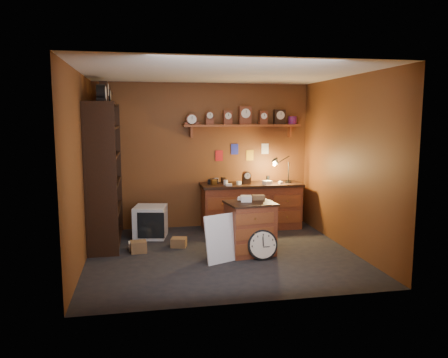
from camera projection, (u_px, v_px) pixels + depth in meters
floor at (222, 254)px, 6.66m from camera, size 4.00×4.00×0.00m
room_shell at (223, 141)px, 6.53m from camera, size 4.02×3.62×2.71m
shelving_unit at (103, 168)px, 7.10m from camera, size 0.47×1.60×2.58m
workbench at (251, 203)px, 8.18m from camera, size 1.88×0.66×1.36m
low_cabinet at (250, 226)px, 6.63m from camera, size 0.78×0.68×0.89m
big_round_clock at (262, 245)px, 6.38m from camera, size 0.44×0.15×0.45m
white_panel at (222, 261)px, 6.31m from camera, size 0.55×0.35×0.70m
mini_fridge at (150, 222)px, 7.56m from camera, size 0.62×0.64×0.55m
floor_box_a at (179, 242)px, 7.02m from camera, size 0.28×0.26×0.15m
floor_box_b at (135, 246)px, 6.89m from camera, size 0.20×0.24×0.11m
floor_box_c at (139, 247)px, 6.73m from camera, size 0.25×0.22×0.18m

